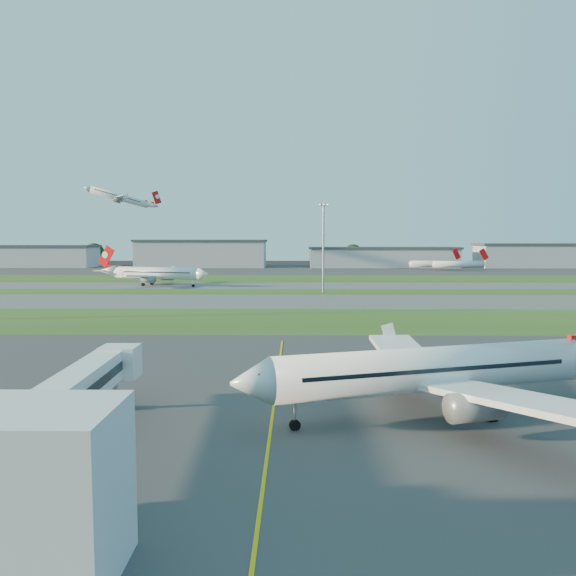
{
  "coord_description": "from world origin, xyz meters",
  "views": [
    {
      "loc": [
        7.03,
        -54.25,
        15.49
      ],
      "look_at": [
        5.69,
        43.04,
        7.0
      ],
      "focal_mm": 35.0,
      "sensor_mm": 36.0,
      "label": 1
    }
  ],
  "objects_px": {
    "mini_jet_near": "(434,264)",
    "light_mast_centre": "(323,242)",
    "airliner_parked": "(443,370)",
    "mini_jet_far": "(459,264)",
    "jet_bridge": "(60,400)",
    "airliner_taxiing": "(156,273)"
  },
  "relations": [
    {
      "from": "airliner_parked",
      "to": "mini_jet_far",
      "type": "xyz_separation_m",
      "value": [
        67.64,
        229.32,
        -0.86
      ]
    },
    {
      "from": "airliner_taxiing",
      "to": "mini_jet_far",
      "type": "height_order",
      "value": "airliner_taxiing"
    },
    {
      "from": "mini_jet_near",
      "to": "light_mast_centre",
      "type": "xyz_separation_m",
      "value": [
        -61.39,
        -119.8,
        11.53
      ]
    },
    {
      "from": "airliner_taxiing",
      "to": "light_mast_centre",
      "type": "height_order",
      "value": "light_mast_centre"
    },
    {
      "from": "airliner_taxiing",
      "to": "jet_bridge",
      "type": "bearing_deg",
      "value": 118.8
    },
    {
      "from": "airliner_taxiing",
      "to": "mini_jet_far",
      "type": "distance_m",
      "value": 157.27
    },
    {
      "from": "airliner_parked",
      "to": "light_mast_centre",
      "type": "height_order",
      "value": "light_mast_centre"
    },
    {
      "from": "airliner_taxiing",
      "to": "mini_jet_far",
      "type": "bearing_deg",
      "value": -126.45
    },
    {
      "from": "jet_bridge",
      "to": "mini_jet_far",
      "type": "relative_size",
      "value": 0.94
    },
    {
      "from": "mini_jet_far",
      "to": "light_mast_centre",
      "type": "xyz_separation_m",
      "value": [
        -72.55,
        -115.34,
        11.53
      ]
    },
    {
      "from": "mini_jet_near",
      "to": "light_mast_centre",
      "type": "distance_m",
      "value": 135.11
    },
    {
      "from": "mini_jet_near",
      "to": "light_mast_centre",
      "type": "height_order",
      "value": "light_mast_centre"
    },
    {
      "from": "mini_jet_far",
      "to": "light_mast_centre",
      "type": "height_order",
      "value": "light_mast_centre"
    },
    {
      "from": "jet_bridge",
      "to": "airliner_parked",
      "type": "height_order",
      "value": "airliner_parked"
    },
    {
      "from": "light_mast_centre",
      "to": "airliner_parked",
      "type": "bearing_deg",
      "value": -87.53
    },
    {
      "from": "airliner_taxiing",
      "to": "mini_jet_near",
      "type": "xyz_separation_m",
      "value": [
        115.73,
        97.37,
        -0.92
      ]
    },
    {
      "from": "jet_bridge",
      "to": "mini_jet_near",
      "type": "height_order",
      "value": "mini_jet_near"
    },
    {
      "from": "airliner_parked",
      "to": "airliner_taxiing",
      "type": "bearing_deg",
      "value": 96.39
    },
    {
      "from": "mini_jet_far",
      "to": "light_mast_centre",
      "type": "relative_size",
      "value": 1.11
    },
    {
      "from": "airliner_parked",
      "to": "mini_jet_far",
      "type": "height_order",
      "value": "airliner_parked"
    },
    {
      "from": "jet_bridge",
      "to": "light_mast_centre",
      "type": "height_order",
      "value": "light_mast_centre"
    },
    {
      "from": "light_mast_centre",
      "to": "mini_jet_near",
      "type": "bearing_deg",
      "value": 62.87
    }
  ]
}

